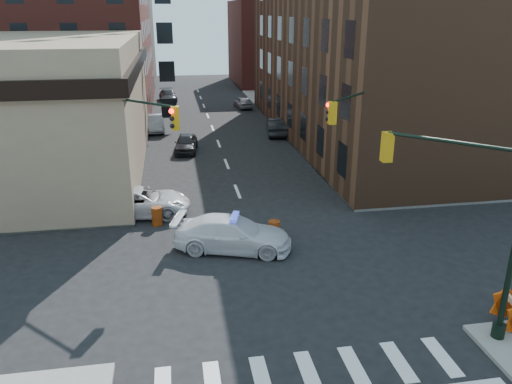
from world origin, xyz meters
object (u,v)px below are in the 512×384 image
object	(u,v)px
pedestrian_b	(35,198)
parked_car_enear	(276,126)
pedestrian_a	(68,192)
police_car	(233,234)
barricade_se_a	(511,312)
parked_car_wfar	(155,123)
barrel_bank	(157,216)
parked_car_wnear	(186,143)
barricade_nw_a	(119,213)
barrel_road	(274,230)
pickup	(139,202)

from	to	relation	value
pedestrian_b	parked_car_enear	bearing A→B (deg)	42.98
parked_car_enear	pedestrian_a	distance (m)	21.95
police_car	barricade_se_a	distance (m)	11.86
parked_car_wfar	parked_car_enear	world-z (taller)	parked_car_enear
parked_car_wfar	barricade_se_a	world-z (taller)	parked_car_wfar
barrel_bank	barricade_se_a	world-z (taller)	barricade_se_a
parked_car_wnear	barricade_nw_a	distance (m)	14.47
pedestrian_b	barrel_road	size ratio (longest dim) A/B	1.99
police_car	barrel_road	xyz separation A→B (m)	(2.13, 0.68, -0.30)
parked_car_wfar	pedestrian_a	bearing A→B (deg)	-106.24
pedestrian_a	barrel_bank	bearing A→B (deg)	-13.95
police_car	parked_car_wnear	bearing A→B (deg)	21.20
parked_car_wnear	barrel_road	xyz separation A→B (m)	(3.65, -17.18, -0.20)
pedestrian_a	parked_car_wnear	bearing A→B (deg)	76.12
barrel_road	barricade_se_a	xyz separation A→B (m)	(6.79, -8.48, 0.16)
pedestrian_a	barricade_se_a	world-z (taller)	pedestrian_a
pedestrian_a	barrel_bank	world-z (taller)	pedestrian_a
pickup	barrel_road	world-z (taller)	pickup
parked_car_wnear	barricade_nw_a	bearing A→B (deg)	-99.07
pedestrian_b	parked_car_wnear	bearing A→B (deg)	53.33
pickup	parked_car_wnear	size ratio (longest dim) A/B	1.34
police_car	parked_car_wfar	distance (m)	25.96
police_car	pedestrian_b	bearing A→B (deg)	76.96
pedestrian_b	barrel_road	world-z (taller)	pedestrian_b
barrel_road	parked_car_wnear	bearing A→B (deg)	101.99
parked_car_wnear	parked_car_enear	size ratio (longest dim) A/B	0.89
barrel_road	pedestrian_b	bearing A→B (deg)	157.78
parked_car_wnear	barricade_se_a	xyz separation A→B (m)	(10.44, -25.66, -0.05)
police_car	barricade_nw_a	xyz separation A→B (m)	(-5.56, 3.96, -0.20)
parked_car_wfar	barricade_se_a	size ratio (longest dim) A/B	3.31
barrel_road	barricade_nw_a	size ratio (longest dim) A/B	0.84
pedestrian_a	barricade_se_a	xyz separation A→B (m)	(17.41, -14.34, -0.36)
pedestrian_b	barricade_se_a	distance (m)	23.24
pickup	parked_car_wnear	distance (m)	13.15
pickup	barricade_nw_a	distance (m)	1.51
barrel_road	barricade_se_a	distance (m)	10.87
barrel_bank	barricade_se_a	distance (m)	16.85
pickup	parked_car_wnear	bearing A→B (deg)	-9.54
pickup	barricade_se_a	xyz separation A→B (m)	(13.45, -12.86, -0.11)
parked_car_enear	pedestrian_a	xyz separation A→B (m)	(-15.26, -15.78, 0.26)
police_car	barricade_se_a	bearing A→B (deg)	-114.81
barrel_bank	pedestrian_a	bearing A→B (deg)	148.31
parked_car_wfar	parked_car_enear	xyz separation A→B (m)	(10.88, -3.32, 0.02)
police_car	barrel_bank	size ratio (longest dim) A/B	5.55
police_car	parked_car_wfar	world-z (taller)	police_car
police_car	barrel_bank	distance (m)	5.00
parked_car_enear	barricade_nw_a	world-z (taller)	parked_car_enear
parked_car_wnear	barricade_se_a	size ratio (longest dim) A/B	3.05
pickup	parked_car_enear	xyz separation A→B (m)	(11.30, 17.26, -0.01)
parked_car_wfar	pedestrian_b	distance (m)	20.85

